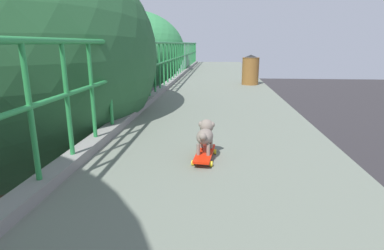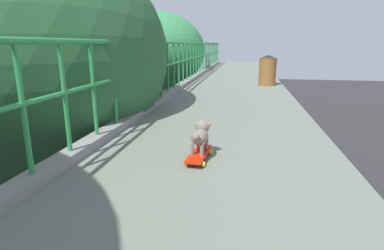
% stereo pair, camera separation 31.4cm
% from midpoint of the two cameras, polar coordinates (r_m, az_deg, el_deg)
% --- Properties ---
extents(car_blue_fifth, '(1.94, 3.90, 1.51)m').
position_cam_midpoint_polar(car_blue_fifth, '(15.57, -17.81, -8.10)').
color(car_blue_fifth, navy).
rests_on(car_blue_fifth, ground).
extents(car_silver_sixth, '(1.88, 4.30, 1.43)m').
position_cam_midpoint_polar(car_silver_sixth, '(19.97, -22.05, -3.54)').
color(car_silver_sixth, '#B1B9BF').
rests_on(car_silver_sixth, ground).
extents(city_bus, '(2.69, 10.28, 3.36)m').
position_cam_midpoint_polar(city_bus, '(33.94, -8.74, 6.65)').
color(city_bus, red).
rests_on(city_bus, ground).
extents(roadside_tree_mid, '(5.98, 5.98, 8.62)m').
position_cam_midpoint_polar(roadside_tree_mid, '(6.60, -30.41, 10.60)').
color(roadside_tree_mid, '#493B2A').
rests_on(roadside_tree_mid, ground).
extents(roadside_tree_far, '(4.64, 4.64, 8.00)m').
position_cam_midpoint_polar(roadside_tree_far, '(14.36, -6.55, 13.18)').
color(roadside_tree_far, brown).
rests_on(roadside_tree_far, ground).
extents(toy_skateboard, '(0.24, 0.56, 0.08)m').
position_cam_midpoint_polar(toy_skateboard, '(3.18, 4.14, -5.39)').
color(toy_skateboard, red).
rests_on(toy_skateboard, overpass_deck).
extents(small_dog, '(0.20, 0.42, 0.31)m').
position_cam_midpoint_polar(small_dog, '(3.18, 4.37, -1.66)').
color(small_dog, slate).
rests_on(small_dog, toy_skateboard).
extents(litter_bin, '(0.49, 0.49, 0.85)m').
position_cam_midpoint_polar(litter_bin, '(9.18, 14.69, 9.77)').
color(litter_bin, brown).
rests_on(litter_bin, overpass_deck).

